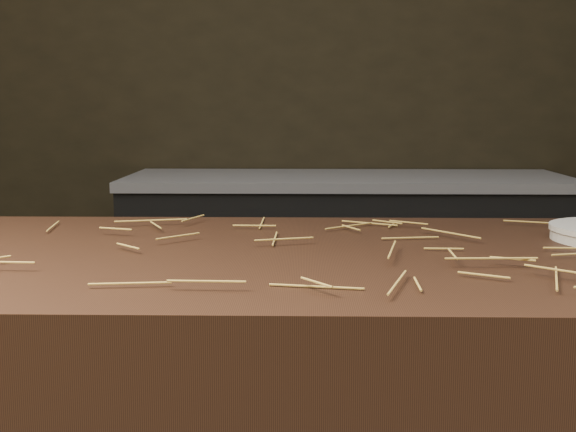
% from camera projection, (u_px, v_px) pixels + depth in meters
% --- Properties ---
extents(back_counter, '(1.82, 0.62, 0.84)m').
position_uv_depth(back_counter, '(346.00, 274.00, 3.05)').
color(back_counter, black).
rests_on(back_counter, ground).
extents(straw_bedding, '(1.40, 0.60, 0.02)m').
position_uv_depth(straw_bedding, '(228.00, 246.00, 1.13)').
color(straw_bedding, '#B08A37').
rests_on(straw_bedding, main_counter).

